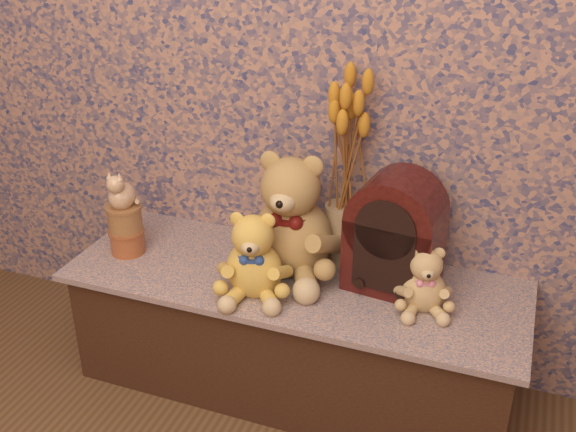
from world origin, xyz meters
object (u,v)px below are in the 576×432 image
teddy_large (292,208)px  ceramic_vase (342,233)px  teddy_small (425,275)px  cathedral_radio (395,232)px  cat_figurine (121,188)px  teddy_medium (254,249)px  biscuit_tin_lower (128,241)px

teddy_large → ceramic_vase: 0.20m
teddy_small → cathedral_radio: cathedral_radio is taller
teddy_large → cat_figurine: (-0.55, -0.10, 0.02)m
ceramic_vase → cat_figurine: bearing=-163.4°
teddy_large → teddy_medium: size_ratio=1.48×
teddy_large → cathedral_radio: 0.32m
teddy_medium → cathedral_radio: bearing=9.7°
cathedral_radio → ceramic_vase: size_ratio=1.90×
teddy_large → teddy_medium: teddy_large is taller
teddy_large → biscuit_tin_lower: 0.58m
teddy_medium → cathedral_radio: (0.38, 0.18, 0.04)m
teddy_medium → ceramic_vase: 0.34m
biscuit_tin_lower → cat_figurine: (0.00, 0.00, 0.20)m
teddy_large → biscuit_tin_lower: size_ratio=3.77×
teddy_small → cathedral_radio: bearing=124.9°
teddy_small → biscuit_tin_lower: size_ratio=1.91×
teddy_large → ceramic_vase: size_ratio=2.18×
teddy_medium → biscuit_tin_lower: (-0.49, 0.07, -0.10)m
ceramic_vase → teddy_large: bearing=-141.8°
teddy_small → cat_figurine: cat_figurine is taller
ceramic_vase → cat_figurine: size_ratio=1.43×
teddy_small → ceramic_vase: bearing=131.7°
teddy_medium → cathedral_radio: cathedral_radio is taller
cathedral_radio → cat_figurine: size_ratio=2.72×
biscuit_tin_lower → cat_figurine: cat_figurine is taller
teddy_large → biscuit_tin_lower: teddy_large is taller
cathedral_radio → cat_figurine: (-0.87, -0.11, 0.05)m
cat_figurine → ceramic_vase: bearing=10.6°
cathedral_radio → biscuit_tin_lower: (-0.87, -0.11, -0.14)m
ceramic_vase → cat_figurine: 0.73m
teddy_medium → teddy_small: (0.49, 0.09, -0.04)m
teddy_large → cathedral_radio: (0.32, 0.01, -0.03)m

